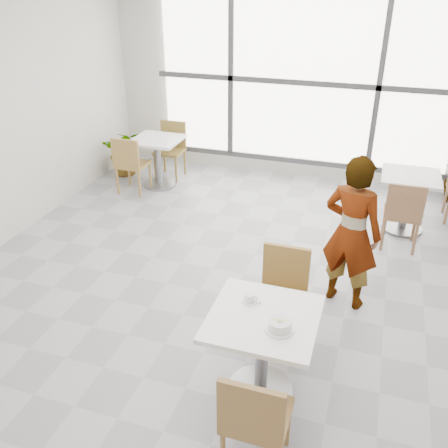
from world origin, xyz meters
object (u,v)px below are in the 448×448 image
(chair_far, at_px, (283,288))
(bg_chair_right_near, at_px, (403,211))
(chair_near, at_px, (254,417))
(bg_chair_left_far, at_px, (171,146))
(coffee_cup, at_px, (250,298))
(oatmeal_bowl, at_px, (280,325))
(plant_left, at_px, (126,152))
(person, at_px, (352,233))
(bg_chair_left_near, at_px, (130,162))
(bg_table_left, at_px, (158,155))
(bg_table_right, at_px, (408,194))
(main_table, at_px, (263,340))

(chair_far, xyz_separation_m, bg_chair_right_near, (1.02, 1.94, 0.00))
(chair_near, distance_m, bg_chair_left_far, 5.39)
(coffee_cup, bearing_deg, chair_near, -72.28)
(oatmeal_bowl, height_order, plant_left, oatmeal_bowl)
(chair_far, distance_m, bg_chair_left_far, 4.12)
(chair_near, bearing_deg, person, -100.16)
(bg_chair_left_near, bearing_deg, plant_left, -57.32)
(bg_table_left, distance_m, bg_table_right, 3.62)
(oatmeal_bowl, bearing_deg, chair_near, -91.96)
(coffee_cup, xyz_separation_m, bg_table_right, (1.22, 3.09, -0.29))
(coffee_cup, relative_size, bg_table_right, 0.21)
(bg_table_right, bearing_deg, bg_table_left, 174.68)
(chair_near, height_order, bg_table_right, chair_near)
(oatmeal_bowl, bearing_deg, bg_table_right, 74.50)
(bg_table_right, distance_m, bg_chair_left_near, 3.86)
(bg_table_left, relative_size, bg_chair_right_near, 0.86)
(bg_chair_left_near, bearing_deg, bg_table_right, -178.91)
(coffee_cup, relative_size, plant_left, 0.21)
(oatmeal_bowl, xyz_separation_m, plant_left, (-3.36, 3.95, -0.41))
(chair_far, height_order, bg_table_right, chair_far)
(bg_chair_left_far, bearing_deg, bg_table_right, -12.33)
(bg_table_right, distance_m, bg_chair_right_near, 0.55)
(bg_table_left, relative_size, bg_chair_left_far, 0.86)
(main_table, xyz_separation_m, oatmeal_bowl, (0.14, -0.11, 0.27))
(oatmeal_bowl, xyz_separation_m, person, (0.36, 1.54, -0.01))
(chair_far, xyz_separation_m, coffee_cup, (-0.14, -0.60, 0.28))
(chair_far, xyz_separation_m, bg_table_right, (1.07, 2.49, -0.01))
(bg_table_right, xyz_separation_m, plant_left, (-4.29, 0.60, -0.11))
(chair_far, relative_size, oatmeal_bowl, 4.14)
(chair_near, bearing_deg, coffee_cup, -72.28)
(bg_table_right, height_order, bg_chair_right_near, bg_chair_right_near)
(main_table, relative_size, chair_far, 0.92)
(oatmeal_bowl, bearing_deg, main_table, 141.40)
(chair_far, relative_size, plant_left, 1.15)
(bg_table_left, height_order, bg_table_right, same)
(chair_far, bearing_deg, bg_chair_left_near, 139.04)
(person, relative_size, bg_table_right, 2.08)
(chair_near, relative_size, bg_table_right, 1.16)
(bg_table_right, relative_size, bg_chair_right_near, 0.86)
(bg_chair_left_far, relative_size, plant_left, 1.15)
(coffee_cup, relative_size, bg_chair_right_near, 0.18)
(bg_chair_left_near, bearing_deg, main_table, 131.41)
(bg_table_left, height_order, plant_left, plant_left)
(main_table, distance_m, person, 1.54)
(person, height_order, bg_chair_left_near, person)
(chair_near, height_order, bg_chair_right_near, same)
(oatmeal_bowl, relative_size, bg_chair_right_near, 0.24)
(main_table, height_order, bg_chair_left_far, bg_chair_left_far)
(bg_chair_left_near, distance_m, bg_chair_right_near, 3.83)
(person, bearing_deg, main_table, 87.89)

